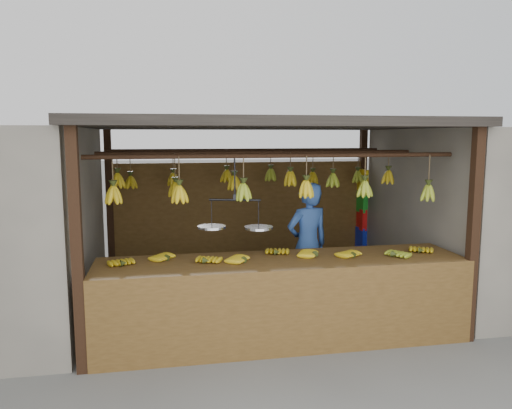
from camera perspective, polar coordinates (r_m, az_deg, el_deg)
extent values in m
plane|color=#5B5B57|center=(6.66, 0.49, -11.51)|extent=(80.00, 80.00, 0.00)
cube|color=black|center=(4.84, -19.77, -5.24)|extent=(0.10, 0.10, 2.30)
cube|color=black|center=(5.76, 23.55, -3.39)|extent=(0.10, 0.10, 2.30)
cube|color=black|center=(7.77, -16.35, -0.28)|extent=(0.10, 0.10, 2.30)
cube|color=black|center=(8.38, 12.01, 0.44)|extent=(0.10, 0.10, 2.30)
cube|color=black|center=(6.28, 0.51, 9.16)|extent=(4.30, 3.30, 0.10)
cylinder|color=black|center=(5.31, 2.62, 5.60)|extent=(4.00, 0.05, 0.05)
cylinder|color=black|center=(6.28, 0.51, 5.96)|extent=(4.00, 0.05, 0.05)
cylinder|color=black|center=(7.27, -1.03, 6.22)|extent=(4.00, 0.05, 0.05)
cube|color=brown|center=(7.87, -1.62, -1.71)|extent=(4.00, 0.06, 1.80)
cube|color=slate|center=(7.89, 27.08, -0.71)|extent=(3.00, 3.00, 2.30)
cube|color=brown|center=(5.38, 3.02, -6.66)|extent=(3.94, 0.88, 0.08)
cube|color=brown|center=(5.10, 4.18, -12.33)|extent=(3.94, 0.04, 0.90)
cube|color=black|center=(5.05, -17.62, -13.40)|extent=(0.07, 0.07, 0.82)
cube|color=black|center=(5.90, 22.23, -10.50)|extent=(0.07, 0.07, 0.82)
cube|color=black|center=(5.77, -16.69, -10.63)|extent=(0.07, 0.07, 0.82)
cube|color=black|center=(6.53, 18.50, -8.54)|extent=(0.07, 0.07, 0.82)
ellipsoid|color=gold|center=(5.22, -14.89, -6.59)|extent=(0.25, 0.29, 0.06)
ellipsoid|color=gold|center=(5.37, -9.95, -6.04)|extent=(0.30, 0.29, 0.06)
ellipsoid|color=gold|center=(5.17, -5.72, -6.50)|extent=(0.26, 0.29, 0.06)
ellipsoid|color=gold|center=(5.21, -1.25, -6.35)|extent=(0.30, 0.28, 0.06)
ellipsoid|color=gold|center=(5.51, 2.41, -5.55)|extent=(0.24, 0.28, 0.06)
ellipsoid|color=gold|center=(5.49, 6.83, -5.66)|extent=(0.30, 0.27, 0.06)
ellipsoid|color=gold|center=(5.50, 11.22, -5.73)|extent=(0.28, 0.30, 0.06)
ellipsoid|color=#92A523|center=(5.61, 15.55, -5.60)|extent=(0.30, 0.29, 0.06)
ellipsoid|color=gold|center=(5.89, 18.34, -5.08)|extent=(0.27, 0.30, 0.06)
ellipsoid|color=gold|center=(5.26, -15.97, 1.05)|extent=(0.16, 0.16, 0.28)
ellipsoid|color=gold|center=(5.18, -8.73, 1.16)|extent=(0.16, 0.16, 0.28)
ellipsoid|color=#92A523|center=(5.25, -1.43, 1.42)|extent=(0.16, 0.16, 0.28)
ellipsoid|color=gold|center=(5.36, 5.76, 1.76)|extent=(0.16, 0.16, 0.28)
ellipsoid|color=#92A523|center=(5.67, 12.30, 1.75)|extent=(0.16, 0.16, 0.28)
ellipsoid|color=#92A523|center=(5.94, 19.07, 1.25)|extent=(0.16, 0.16, 0.28)
ellipsoid|color=gold|center=(6.25, -15.53, 2.66)|extent=(0.16, 0.16, 0.28)
ellipsoid|color=gold|center=(6.15, -9.20, 1.72)|extent=(0.16, 0.16, 0.28)
ellipsoid|color=gold|center=(6.28, -2.49, 2.49)|extent=(0.16, 0.16, 0.28)
ellipsoid|color=gold|center=(6.34, 3.93, 2.95)|extent=(0.16, 0.16, 0.28)
ellipsoid|color=#92A523|center=(6.60, 8.78, 2.77)|extent=(0.16, 0.16, 0.28)
ellipsoid|color=gold|center=(6.84, 14.86, 3.04)|extent=(0.16, 0.16, 0.28)
ellipsoid|color=gold|center=(7.16, -14.12, 2.48)|extent=(0.16, 0.16, 0.28)
ellipsoid|color=gold|center=(7.18, -9.42, 2.86)|extent=(0.16, 0.16, 0.28)
ellipsoid|color=gold|center=(7.21, -3.39, 3.26)|extent=(0.16, 0.16, 0.28)
ellipsoid|color=#92A523|center=(7.39, 1.69, 3.40)|extent=(0.16, 0.16, 0.28)
ellipsoid|color=gold|center=(7.52, 6.49, 3.02)|extent=(0.16, 0.16, 0.28)
ellipsoid|color=#92A523|center=(7.78, 11.55, 3.12)|extent=(0.16, 0.16, 0.28)
cylinder|color=black|center=(5.23, -2.44, 3.04)|extent=(0.02, 0.02, 0.46)
cylinder|color=black|center=(5.26, -2.43, 0.53)|extent=(0.53, 0.17, 0.02)
cylinder|color=silver|center=(5.34, -5.08, -2.64)|extent=(0.29, 0.29, 0.02)
cylinder|color=silver|center=(5.28, 0.29, -2.73)|extent=(0.29, 0.29, 0.02)
imported|color=#3359A5|center=(6.49, 5.92, -4.62)|extent=(0.67, 0.52, 1.62)
cube|color=yellow|center=(8.18, 12.09, 2.75)|extent=(0.08, 0.26, 0.34)
cube|color=#199926|center=(8.22, 12.02, 0.31)|extent=(0.08, 0.26, 0.34)
cube|color=red|center=(8.26, 11.97, -1.66)|extent=(0.08, 0.26, 0.34)
cube|color=#1426BF|center=(8.31, 11.91, -3.73)|extent=(0.08, 0.26, 0.34)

